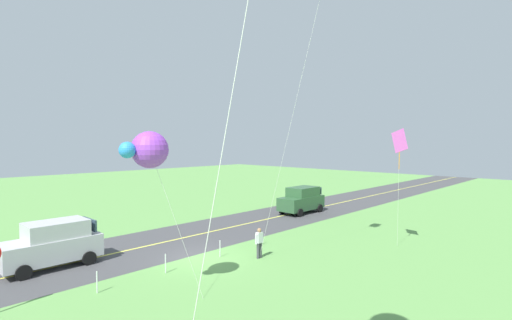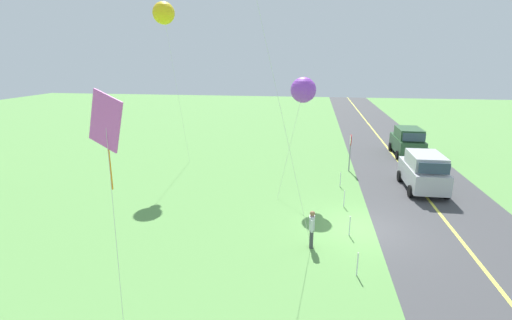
{
  "view_description": "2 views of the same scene",
  "coord_description": "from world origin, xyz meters",
  "px_view_note": "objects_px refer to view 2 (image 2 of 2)",
  "views": [
    {
      "loc": [
        11.89,
        15.56,
        6.11
      ],
      "look_at": [
        -0.6,
        3.6,
        5.3
      ],
      "focal_mm": 25.95,
      "sensor_mm": 36.0,
      "label": 1
    },
    {
      "loc": [
        -16.4,
        2.46,
        7.55
      ],
      "look_at": [
        -1.71,
        4.71,
        3.51
      ],
      "focal_mm": 26.42,
      "sensor_mm": 36.0,
      "label": 2
    }
  ],
  "objects_px": {
    "stop_sign": "(350,146)",
    "person_adult_near": "(312,228)",
    "car_parked_east_near": "(408,141)",
    "car_suv_foreground": "(424,171)",
    "kite_yellow_high": "(303,90)",
    "kite_green_far": "(164,13)",
    "kite_blue_mid": "(106,126)"
  },
  "relations": [
    {
      "from": "stop_sign",
      "to": "person_adult_near",
      "type": "xyz_separation_m",
      "value": [
        -11.31,
        2.44,
        -0.94
      ]
    },
    {
      "from": "car_parked_east_near",
      "to": "stop_sign",
      "type": "bearing_deg",
      "value": 136.05
    },
    {
      "from": "car_suv_foreground",
      "to": "kite_yellow_high",
      "type": "relative_size",
      "value": 0.67
    },
    {
      "from": "car_suv_foreground",
      "to": "stop_sign",
      "type": "distance_m",
      "value": 5.16
    },
    {
      "from": "car_suv_foreground",
      "to": "car_parked_east_near",
      "type": "relative_size",
      "value": 1.0
    },
    {
      "from": "car_suv_foreground",
      "to": "person_adult_near",
      "type": "distance_m",
      "value": 10.26
    },
    {
      "from": "car_parked_east_near",
      "to": "kite_green_far",
      "type": "bearing_deg",
      "value": 110.03
    },
    {
      "from": "person_adult_near",
      "to": "kite_yellow_high",
      "type": "distance_m",
      "value": 8.5
    },
    {
      "from": "car_suv_foreground",
      "to": "car_parked_east_near",
      "type": "xyz_separation_m",
      "value": [
        8.36,
        -0.97,
        0.0
      ]
    },
    {
      "from": "car_suv_foreground",
      "to": "stop_sign",
      "type": "height_order",
      "value": "stop_sign"
    },
    {
      "from": "kite_blue_mid",
      "to": "stop_sign",
      "type": "bearing_deg",
      "value": -21.6
    },
    {
      "from": "stop_sign",
      "to": "kite_blue_mid",
      "type": "distance_m",
      "value": 19.74
    },
    {
      "from": "kite_blue_mid",
      "to": "kite_green_far",
      "type": "relative_size",
      "value": 0.63
    },
    {
      "from": "kite_yellow_high",
      "to": "car_parked_east_near",
      "type": "bearing_deg",
      "value": -40.2
    },
    {
      "from": "person_adult_near",
      "to": "kite_green_far",
      "type": "bearing_deg",
      "value": -128.51
    },
    {
      "from": "car_parked_east_near",
      "to": "kite_green_far",
      "type": "xyz_separation_m",
      "value": [
        -6.24,
        17.12,
        9.13
      ]
    },
    {
      "from": "kite_yellow_high",
      "to": "car_suv_foreground",
      "type": "bearing_deg",
      "value": -80.57
    },
    {
      "from": "car_parked_east_near",
      "to": "car_suv_foreground",
      "type": "bearing_deg",
      "value": 173.4
    },
    {
      "from": "kite_green_far",
      "to": "kite_yellow_high",
      "type": "bearing_deg",
      "value": -109.97
    },
    {
      "from": "car_suv_foreground",
      "to": "kite_blue_mid",
      "type": "bearing_deg",
      "value": 143.01
    },
    {
      "from": "person_adult_near",
      "to": "kite_blue_mid",
      "type": "xyz_separation_m",
      "value": [
        -6.6,
        4.65,
        5.24
      ]
    },
    {
      "from": "car_parked_east_near",
      "to": "person_adult_near",
      "type": "distance_m",
      "value": 17.96
    },
    {
      "from": "stop_sign",
      "to": "kite_yellow_high",
      "type": "relative_size",
      "value": 0.39
    },
    {
      "from": "car_parked_east_near",
      "to": "kite_yellow_high",
      "type": "height_order",
      "value": "kite_yellow_high"
    },
    {
      "from": "kite_blue_mid",
      "to": "car_suv_foreground",
      "type": "bearing_deg",
      "value": -36.99
    },
    {
      "from": "kite_blue_mid",
      "to": "kite_green_far",
      "type": "xyz_separation_m",
      "value": [
        16.75,
        5.13,
        4.18
      ]
    },
    {
      "from": "person_adult_near",
      "to": "kite_blue_mid",
      "type": "distance_m",
      "value": 9.62
    },
    {
      "from": "person_adult_near",
      "to": "kite_green_far",
      "type": "relative_size",
      "value": 0.15
    },
    {
      "from": "person_adult_near",
      "to": "kite_green_far",
      "type": "height_order",
      "value": "kite_green_far"
    },
    {
      "from": "stop_sign",
      "to": "kite_green_far",
      "type": "height_order",
      "value": "kite_green_far"
    },
    {
      "from": "car_parked_east_near",
      "to": "kite_blue_mid",
      "type": "relative_size",
      "value": 0.64
    },
    {
      "from": "stop_sign",
      "to": "kite_green_far",
      "type": "distance_m",
      "value": 14.92
    }
  ]
}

